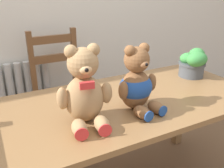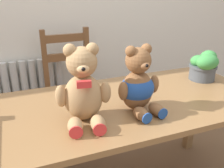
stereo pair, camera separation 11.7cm
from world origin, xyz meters
name	(u,v)px [view 1 (the left image)]	position (x,y,z in m)	size (l,w,h in m)	color
radiator	(19,107)	(-0.48, 1.34, 0.32)	(0.59, 0.10, 0.71)	beige
dining_table	(128,115)	(0.00, 0.36, 0.61)	(1.50, 0.72, 0.70)	olive
wooden_chair_behind	(61,95)	(-0.17, 1.10, 0.47)	(0.39, 0.38, 0.97)	brown
teddy_bear_left	(85,90)	(-0.29, 0.26, 0.86)	(0.26, 0.27, 0.36)	tan
teddy_bear_right	(137,84)	(-0.01, 0.26, 0.84)	(0.23, 0.25, 0.33)	brown
potted_plant	(193,63)	(0.58, 0.47, 0.80)	(0.20, 0.20, 0.19)	#4C5156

